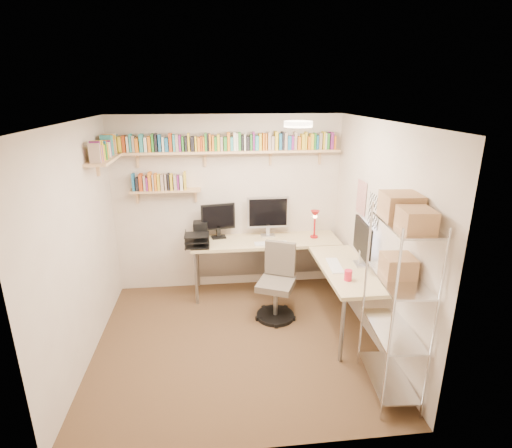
{
  "coord_description": "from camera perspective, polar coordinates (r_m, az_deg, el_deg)",
  "views": [
    {
      "loc": [
        -0.21,
        -4.0,
        2.78
      ],
      "look_at": [
        0.3,
        0.55,
        1.26
      ],
      "focal_mm": 28.0,
      "sensor_mm": 36.0,
      "label": 1
    }
  ],
  "objects": [
    {
      "name": "wall_shelves",
      "position": [
        5.36,
        -8.44,
        10.09
      ],
      "size": [
        3.12,
        1.09,
        0.8
      ],
      "color": "#D7B179",
      "rests_on": "ground"
    },
    {
      "name": "wire_rack",
      "position": [
        3.75,
        20.03,
        -4.1
      ],
      "size": [
        0.45,
        0.81,
        1.94
      ],
      "rotation": [
        0.0,
        0.0,
        -0.09
      ],
      "color": "silver",
      "rests_on": "ground"
    },
    {
      "name": "room_shell",
      "position": [
        4.2,
        -3.12,
        1.28
      ],
      "size": [
        3.24,
        3.04,
        2.52
      ],
      "color": "#C1AE9D",
      "rests_on": "ground"
    },
    {
      "name": "ground",
      "position": [
        4.88,
        -2.85,
        -16.39
      ],
      "size": [
        3.2,
        3.2,
        0.0
      ],
      "primitive_type": "plane",
      "color": "#4C3220",
      "rests_on": "ground"
    },
    {
      "name": "office_chair",
      "position": [
        5.16,
        3.01,
        -8.97
      ],
      "size": [
        0.57,
        0.58,
        0.98
      ],
      "rotation": [
        0.0,
        0.0,
        -0.42
      ],
      "color": "black",
      "rests_on": "ground"
    },
    {
      "name": "corner_desk",
      "position": [
        5.4,
        2.76,
        -3.27
      ],
      "size": [
        2.3,
        2.08,
        1.39
      ],
      "color": "beige",
      "rests_on": "ground"
    }
  ]
}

